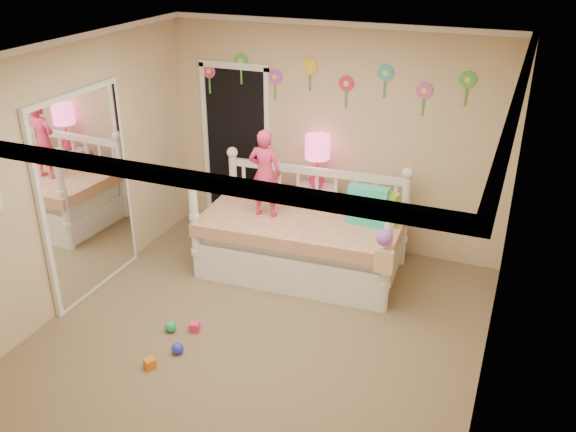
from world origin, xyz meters
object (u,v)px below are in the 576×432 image
at_px(child, 265,173).
at_px(daybed, 302,222).
at_px(table_lamp, 317,154).
at_px(nightstand, 316,216).

bearing_deg(child, daybed, -173.17).
bearing_deg(table_lamp, child, -112.96).
height_order(daybed, nightstand, daybed).
bearing_deg(child, nightstand, -120.28).
relative_size(daybed, table_lamp, 3.45).
height_order(nightstand, table_lamp, table_lamp).
relative_size(daybed, nightstand, 2.96).
bearing_deg(nightstand, table_lamp, -100.70).
relative_size(child, table_lamp, 1.52).
bearing_deg(daybed, table_lamp, 92.75).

